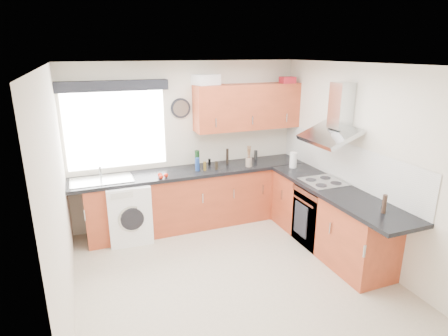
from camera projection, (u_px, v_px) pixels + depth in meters
name	position (u px, v px, depth m)	size (l,w,h in m)	color
ground_plane	(230.00, 274.00, 4.62)	(3.60, 3.60, 0.00)	beige
ceiling	(231.00, 65.00, 3.87)	(3.60, 3.60, 0.02)	white
wall_back	(187.00, 144.00, 5.84)	(3.60, 0.02, 2.50)	silver
wall_front	(328.00, 256.00, 2.64)	(3.60, 0.02, 2.50)	silver
wall_left	(59.00, 201.00, 3.62)	(0.02, 3.60, 2.50)	silver
wall_right	(358.00, 162.00, 4.87)	(0.02, 3.60, 2.50)	silver
window	(116.00, 130.00, 5.38)	(1.40, 0.02, 1.10)	white
window_blind	(113.00, 86.00, 5.11)	(1.50, 0.18, 0.14)	black
splashback	(342.00, 161.00, 5.15)	(0.01, 3.00, 0.54)	white
base_cab_back	(187.00, 200.00, 5.79)	(3.00, 0.58, 0.86)	#983B1F
base_cab_corner	(279.00, 187.00, 6.34)	(0.60, 0.60, 0.86)	#983B1F
base_cab_right	(328.00, 219.00, 5.15)	(0.58, 2.10, 0.86)	#983B1F
worktop_back	(193.00, 171.00, 5.68)	(3.60, 0.62, 0.05)	black
worktop_right	(337.00, 191.00, 4.87)	(0.62, 2.42, 0.05)	black
sink	(101.00, 178.00, 5.20)	(0.84, 0.46, 0.10)	#B3B7B9
oven	(321.00, 215.00, 5.28)	(0.56, 0.58, 0.85)	black
hob_plate	(323.00, 182.00, 5.13)	(0.52, 0.52, 0.01)	#B3B7B9
extractor_hood	(335.00, 120.00, 4.91)	(0.52, 0.78, 0.66)	#B3B7B9
upper_cabinets	(248.00, 107.00, 5.85)	(1.70, 0.35, 0.70)	#983B1F
washing_machine	(129.00, 211.00, 5.38)	(0.59, 0.57, 0.86)	white
wall_clock	(181.00, 108.00, 5.61)	(0.30, 0.30, 0.04)	black
casserole	(206.00, 79.00, 5.58)	(0.37, 0.27, 0.15)	white
storage_box	(288.00, 80.00, 5.86)	(0.22, 0.18, 0.10)	#A91925
utensil_pot	(249.00, 162.00, 5.82)	(0.10, 0.10, 0.14)	gray
kitchen_roll	(293.00, 160.00, 5.75)	(0.11, 0.11, 0.24)	white
tomato_cluster	(162.00, 176.00, 5.31)	(0.14, 0.14, 0.06)	red
jar_0	(256.00, 155.00, 6.21)	(0.06, 0.06, 0.15)	black
jar_1	(197.00, 164.00, 5.62)	(0.07, 0.07, 0.20)	navy
jar_2	(197.00, 159.00, 5.81)	(0.07, 0.07, 0.26)	#133518
jar_3	(209.00, 162.00, 5.91)	(0.04, 0.04, 0.10)	black
jar_4	(248.00, 160.00, 6.02)	(0.06, 0.06, 0.09)	#191549
jar_5	(227.00, 156.00, 5.94)	(0.04, 0.04, 0.25)	black
jar_6	(216.00, 165.00, 5.68)	(0.05, 0.05, 0.13)	black
jar_7	(205.00, 166.00, 5.62)	(0.05, 0.05, 0.14)	brown
bottle_0	(384.00, 204.00, 4.13)	(0.05, 0.05, 0.22)	#392820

